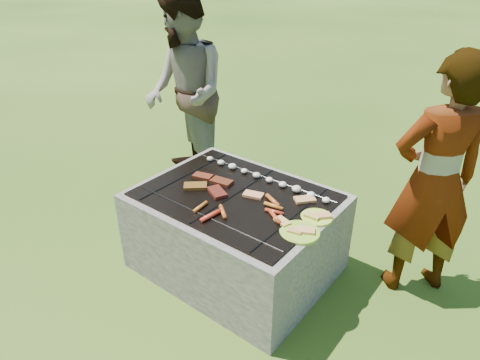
% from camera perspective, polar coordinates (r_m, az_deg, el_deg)
% --- Properties ---
extents(lawn, '(60.00, 60.00, 0.00)m').
position_cam_1_polar(lawn, '(3.21, -0.56, -11.36)').
color(lawn, '#264611').
rests_on(lawn, ground).
extents(fire_pit, '(1.30, 1.00, 0.62)m').
position_cam_1_polar(fire_pit, '(3.04, -0.58, -7.29)').
color(fire_pit, '#AAA397').
rests_on(fire_pit, ground).
extents(mushrooms, '(1.05, 0.06, 0.04)m').
position_cam_1_polar(mushrooms, '(3.02, 3.36, 0.27)').
color(mushrooms, beige).
rests_on(mushrooms, fire_pit).
extents(pork_slabs, '(0.39, 0.30, 0.02)m').
position_cam_1_polar(pork_slabs, '(2.96, -4.13, -0.62)').
color(pork_slabs, maroon).
rests_on(pork_slabs, fire_pit).
extents(sausages, '(0.52, 0.50, 0.03)m').
position_cam_1_polar(sausages, '(2.67, 0.76, -3.98)').
color(sausages, orange).
rests_on(sausages, fire_pit).
extents(bread_on_grate, '(0.45, 0.42, 0.02)m').
position_cam_1_polar(bread_on_grate, '(2.78, 5.39, -2.86)').
color(bread_on_grate, '#E6B576').
rests_on(bread_on_grate, fire_pit).
extents(plate_far, '(0.25, 0.25, 0.03)m').
position_cam_1_polar(plate_far, '(2.67, 10.21, -4.84)').
color(plate_far, '#F5FF3C').
rests_on(plate_far, fire_pit).
extents(plate_near, '(0.31, 0.31, 0.03)m').
position_cam_1_polar(plate_near, '(2.53, 8.00, -6.88)').
color(plate_near, '#BEDE35').
rests_on(plate_near, fire_pit).
extents(cook, '(0.69, 0.69, 1.61)m').
position_cam_1_polar(cook, '(2.87, 24.49, -0.22)').
color(cook, gray).
rests_on(cook, ground).
extents(bystander, '(1.10, 1.03, 1.79)m').
position_cam_1_polar(bystander, '(3.98, -7.34, 11.33)').
color(bystander, gray).
rests_on(bystander, ground).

